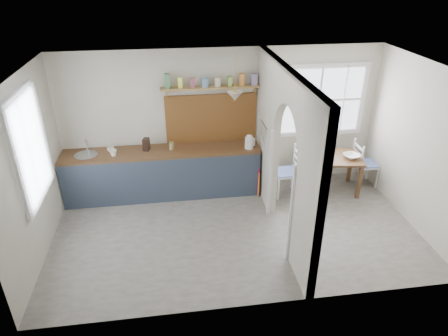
{
  "coord_description": "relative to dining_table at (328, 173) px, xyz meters",
  "views": [
    {
      "loc": [
        -0.94,
        -5.2,
        3.91
      ],
      "look_at": [
        -0.16,
        0.24,
        1.03
      ],
      "focal_mm": 32.0,
      "sensor_mm": 36.0,
      "label": 1
    }
  ],
  "objects": [
    {
      "name": "walls",
      "position": [
        -1.93,
        -1.05,
        0.95
      ],
      "size": [
        5.81,
        3.21,
        2.6
      ],
      "color": "beige",
      "rests_on": "floor"
    },
    {
      "name": "table_cup",
      "position": [
        -0.17,
        -0.16,
        0.39
      ],
      "size": [
        0.11,
        0.11,
        0.08
      ],
      "primitive_type": "imported",
      "rotation": [
        0.0,
        0.0,
        0.32
      ],
      "color": "#4A6E49",
      "rests_on": "dining_table"
    },
    {
      "name": "chair_right",
      "position": [
        0.77,
        0.09,
        0.1
      ],
      "size": [
        0.41,
        0.41,
        0.89
      ],
      "primitive_type": null,
      "rotation": [
        0.0,
        0.0,
        1.56
      ],
      "color": "white",
      "rests_on": "floor"
    },
    {
      "name": "utensil_rail",
      "position": [
        -1.32,
        -0.15,
        1.1
      ],
      "size": [
        0.02,
        0.5,
        0.02
      ],
      "primitive_type": "cylinder",
      "rotation": [
        1.57,
        0.0,
        0.0
      ],
      "color": "#B2B5BD",
      "rests_on": "partition"
    },
    {
      "name": "partition",
      "position": [
        -1.23,
        -0.99,
        1.1
      ],
      "size": [
        0.12,
        3.2,
        2.6
      ],
      "color": "beige",
      "rests_on": "floor"
    },
    {
      "name": "counter",
      "position": [
        -3.06,
        0.28,
        0.11
      ],
      "size": [
        3.5,
        0.6,
        0.9
      ],
      "color": "brown",
      "rests_on": "floor"
    },
    {
      "name": "towel_magenta",
      "position": [
        -1.35,
        -0.05,
        -0.07
      ],
      "size": [
        0.02,
        0.03,
        0.56
      ],
      "primitive_type": "cube",
      "color": "#BA1344",
      "rests_on": "counter"
    },
    {
      "name": "bowl",
      "position": [
        0.35,
        -0.12,
        0.38
      ],
      "size": [
        0.34,
        0.34,
        0.07
      ],
      "primitive_type": "imported",
      "rotation": [
        0.0,
        0.0,
        0.24
      ],
      "color": "white",
      "rests_on": "dining_table"
    },
    {
      "name": "kitchen_window",
      "position": [
        -4.8,
        -1.05,
        1.3
      ],
      "size": [
        0.1,
        1.16,
        1.5
      ],
      "primitive_type": null,
      "color": "white",
      "rests_on": "walls"
    },
    {
      "name": "kettle",
      "position": [
        -1.51,
        0.13,
        0.67
      ],
      "size": [
        0.24,
        0.2,
        0.25
      ],
      "primitive_type": null,
      "rotation": [
        0.0,
        0.0,
        0.21
      ],
      "color": "white",
      "rests_on": "counter"
    },
    {
      "name": "floor",
      "position": [
        -1.93,
        -1.05,
        -0.35
      ],
      "size": [
        5.8,
        3.2,
        0.01
      ],
      "primitive_type": "cube",
      "color": "gray",
      "rests_on": "ground"
    },
    {
      "name": "dining_table",
      "position": [
        0.0,
        0.0,
        0.0
      ],
      "size": [
        1.21,
        0.9,
        0.7
      ],
      "primitive_type": null,
      "rotation": [
        0.0,
        0.0,
        -0.15
      ],
      "color": "brown",
      "rests_on": "floor"
    },
    {
      "name": "mug_b",
      "position": [
        -3.95,
        0.33,
        0.6
      ],
      "size": [
        0.14,
        0.14,
        0.09
      ],
      "primitive_type": "imported",
      "rotation": [
        0.0,
        0.0,
        0.18
      ],
      "color": "silver",
      "rests_on": "counter"
    },
    {
      "name": "jar",
      "position": [
        -2.88,
        0.28,
        0.62
      ],
      "size": [
        0.1,
        0.1,
        0.14
      ],
      "primitive_type": "cylinder",
      "rotation": [
        0.0,
        0.0,
        0.12
      ],
      "color": "#918953",
      "rests_on": "counter"
    },
    {
      "name": "chair_left",
      "position": [
        -0.83,
        -0.06,
        0.12
      ],
      "size": [
        0.43,
        0.43,
        0.93
      ],
      "primitive_type": null,
      "rotation": [
        0.0,
        0.0,
        -1.56
      ],
      "color": "white",
      "rests_on": "floor"
    },
    {
      "name": "sink",
      "position": [
        -4.36,
        0.25,
        0.54
      ],
      "size": [
        0.4,
        0.4,
        0.02
      ],
      "primitive_type": "cylinder",
      "color": "#B2B5BD",
      "rests_on": "counter"
    },
    {
      "name": "nook_window",
      "position": [
        -0.13,
        0.51,
        1.25
      ],
      "size": [
        1.76,
        0.1,
        1.3
      ],
      "primitive_type": null,
      "color": "white",
      "rests_on": "walls"
    },
    {
      "name": "ceiling",
      "position": [
        -1.93,
        -1.05,
        2.25
      ],
      "size": [
        5.8,
        3.2,
        0.01
      ],
      "primitive_type": "cube",
      "color": "beige",
      "rests_on": "walls"
    },
    {
      "name": "shelf",
      "position": [
        -2.14,
        0.44,
        1.66
      ],
      "size": [
        1.75,
        0.2,
        0.21
      ],
      "color": "#A58048",
      "rests_on": "walls"
    },
    {
      "name": "knife_block",
      "position": [
        -3.32,
        0.31,
        0.66
      ],
      "size": [
        0.13,
        0.16,
        0.22
      ],
      "primitive_type": "cube",
      "rotation": [
        0.0,
        0.0,
        -0.27
      ],
      "color": "#3C2519",
      "rests_on": "counter"
    },
    {
      "name": "plate",
      "position": [
        -0.35,
        -0.11,
        0.36
      ],
      "size": [
        0.21,
        0.21,
        0.02
      ],
      "primitive_type": "cylinder",
      "rotation": [
        0.0,
        0.0,
        0.16
      ],
      "color": "black",
      "rests_on": "dining_table"
    },
    {
      "name": "towel_orange",
      "position": [
        -1.35,
        -0.09,
        -0.1
      ],
      "size": [
        0.02,
        0.03,
        0.49
      ],
      "primitive_type": "cube",
      "color": "orange",
      "rests_on": "counter"
    },
    {
      "name": "vase",
      "position": [
        0.0,
        0.25,
        0.45
      ],
      "size": [
        0.22,
        0.22,
        0.2
      ],
      "primitive_type": "imported",
      "rotation": [
        0.0,
        0.0,
        0.19
      ],
      "color": "#733E7B",
      "rests_on": "dining_table"
    },
    {
      "name": "pendant_lamp",
      "position": [
        -1.78,
        0.1,
        1.53
      ],
      "size": [
        0.26,
        0.26,
        0.16
      ],
      "primitive_type": "cone",
      "color": "silver",
      "rests_on": "ceiling"
    },
    {
      "name": "backsplash",
      "position": [
        -2.14,
        0.53,
        1.0
      ],
      "size": [
        1.65,
        0.03,
        0.9
      ],
      "primitive_type": "cube",
      "color": "brown",
      "rests_on": "walls"
    },
    {
      "name": "mug_a",
      "position": [
        -3.88,
        0.15,
        0.61
      ],
      "size": [
        0.15,
        0.15,
        0.11
      ],
      "primitive_type": "imported",
      "rotation": [
        0.0,
        0.0,
        0.25
      ],
      "color": "white",
      "rests_on": "counter"
    }
  ]
}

